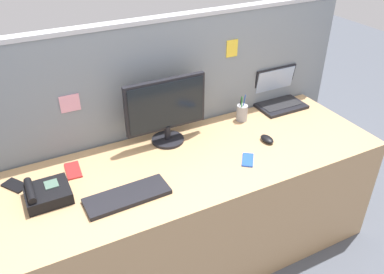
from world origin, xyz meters
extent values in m
plane|color=#4C515B|center=(0.00, 0.00, 0.00)|extent=(10.00, 10.00, 0.00)
cube|color=tan|center=(0.00, 0.00, 0.37)|extent=(2.16, 0.75, 0.73)
cube|color=gray|center=(0.00, 0.41, 0.70)|extent=(2.51, 0.06, 1.40)
cube|color=#B7BAC1|center=(0.00, 0.41, 1.41)|extent=(2.51, 0.07, 0.02)
cube|color=yellow|center=(0.45, 0.38, 1.18)|extent=(0.08, 0.01, 0.11)
cube|color=pink|center=(-0.56, 0.38, 1.04)|extent=(0.11, 0.01, 0.10)
cube|color=yellow|center=(0.10, 0.38, 0.99)|extent=(0.09, 0.01, 0.09)
cylinder|color=black|center=(-0.06, 0.25, 0.74)|extent=(0.19, 0.19, 0.02)
cylinder|color=black|center=(-0.06, 0.25, 0.79)|extent=(0.04, 0.04, 0.08)
cube|color=black|center=(-0.06, 0.26, 0.97)|extent=(0.49, 0.03, 0.31)
cube|color=black|center=(-0.06, 0.24, 0.97)|extent=(0.46, 0.01, 0.28)
cube|color=black|center=(0.81, 0.29, 0.74)|extent=(0.32, 0.23, 0.02)
cube|color=black|center=(0.81, 0.30, 0.75)|extent=(0.28, 0.16, 0.00)
cube|color=black|center=(0.81, 0.39, 0.87)|extent=(0.32, 0.05, 0.24)
cube|color=#9EB2D1|center=(0.81, 0.38, 0.87)|extent=(0.30, 0.04, 0.22)
cube|color=black|center=(-0.79, 0.04, 0.76)|extent=(0.21, 0.19, 0.06)
cube|color=#4C6B5B|center=(-0.76, 0.06, 0.79)|extent=(0.06, 0.07, 0.01)
cylinder|color=black|center=(-0.86, 0.04, 0.81)|extent=(0.04, 0.17, 0.04)
cube|color=black|center=(-0.45, -0.13, 0.74)|extent=(0.42, 0.16, 0.02)
ellipsoid|color=black|center=(0.46, -0.03, 0.75)|extent=(0.06, 0.10, 0.03)
cylinder|color=#99999E|center=(0.47, 0.26, 0.78)|extent=(0.07, 0.07, 0.10)
cylinder|color=blue|center=(0.48, 0.26, 0.84)|extent=(0.02, 0.01, 0.14)
cylinder|color=#238438|center=(0.45, 0.25, 0.84)|extent=(0.01, 0.01, 0.13)
cylinder|color=black|center=(0.46, 0.28, 0.84)|extent=(0.01, 0.02, 0.13)
cube|color=blue|center=(0.25, -0.14, 0.74)|extent=(0.12, 0.14, 0.01)
cube|color=#B22323|center=(-0.63, 0.21, 0.74)|extent=(0.09, 0.16, 0.01)
cube|color=black|center=(-0.92, 0.21, 0.74)|extent=(0.13, 0.15, 0.01)
camera|label=1|loc=(-0.84, -1.59, 2.00)|focal=37.04mm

